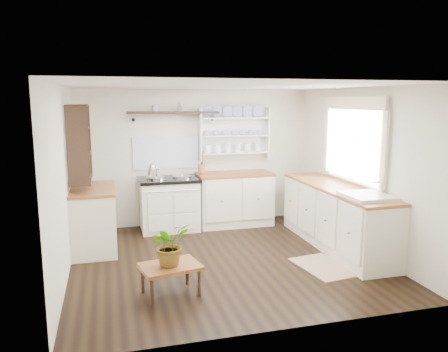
% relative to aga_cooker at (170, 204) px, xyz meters
% --- Properties ---
extents(floor, '(4.00, 3.80, 0.01)m').
position_rel_aga_cooker_xyz_m(floor, '(0.52, -1.57, -0.44)').
color(floor, black).
rests_on(floor, ground).
extents(wall_back, '(4.00, 0.02, 2.30)m').
position_rel_aga_cooker_xyz_m(wall_back, '(0.52, 0.33, 0.71)').
color(wall_back, beige).
rests_on(wall_back, ground).
extents(wall_right, '(0.02, 3.80, 2.30)m').
position_rel_aga_cooker_xyz_m(wall_right, '(2.52, -1.57, 0.71)').
color(wall_right, beige).
rests_on(wall_right, ground).
extents(wall_left, '(0.02, 3.80, 2.30)m').
position_rel_aga_cooker_xyz_m(wall_left, '(-1.48, -1.57, 0.71)').
color(wall_left, beige).
rests_on(wall_left, ground).
extents(ceiling, '(4.00, 3.80, 0.01)m').
position_rel_aga_cooker_xyz_m(ceiling, '(0.52, -1.57, 1.86)').
color(ceiling, white).
rests_on(ceiling, wall_back).
extents(window, '(0.08, 1.55, 1.22)m').
position_rel_aga_cooker_xyz_m(window, '(2.47, -1.42, 1.12)').
color(window, white).
rests_on(window, wall_right).
extents(aga_cooker, '(0.97, 0.68, 0.90)m').
position_rel_aga_cooker_xyz_m(aga_cooker, '(0.00, 0.00, 0.00)').
color(aga_cooker, white).
rests_on(aga_cooker, floor).
extents(back_cabinets, '(1.27, 0.63, 0.90)m').
position_rel_aga_cooker_xyz_m(back_cabinets, '(1.12, 0.03, 0.02)').
color(back_cabinets, silver).
rests_on(back_cabinets, floor).
extents(right_cabinets, '(0.62, 2.43, 0.90)m').
position_rel_aga_cooker_xyz_m(right_cabinets, '(2.22, -1.47, 0.02)').
color(right_cabinets, silver).
rests_on(right_cabinets, floor).
extents(belfast_sink, '(0.55, 0.60, 0.45)m').
position_rel_aga_cooker_xyz_m(belfast_sink, '(2.22, -2.22, 0.36)').
color(belfast_sink, white).
rests_on(belfast_sink, right_cabinets).
extents(left_cabinets, '(0.62, 1.13, 0.90)m').
position_rel_aga_cooker_xyz_m(left_cabinets, '(-1.18, -0.67, 0.02)').
color(left_cabinets, silver).
rests_on(left_cabinets, floor).
extents(plate_rack, '(1.20, 0.22, 0.90)m').
position_rel_aga_cooker_xyz_m(plate_rack, '(1.17, 0.29, 1.11)').
color(plate_rack, white).
rests_on(plate_rack, wall_back).
extents(high_shelf, '(1.50, 0.29, 0.16)m').
position_rel_aga_cooker_xyz_m(high_shelf, '(0.12, 0.21, 1.47)').
color(high_shelf, black).
rests_on(high_shelf, wall_back).
extents(left_shelving, '(0.28, 0.80, 1.05)m').
position_rel_aga_cooker_xyz_m(left_shelving, '(-1.32, -0.67, 1.11)').
color(left_shelving, black).
rests_on(left_shelving, wall_left).
extents(kettle, '(0.17, 0.17, 0.20)m').
position_rel_aga_cooker_xyz_m(kettle, '(-0.28, -0.12, 0.59)').
color(kettle, silver).
rests_on(kettle, aga_cooker).
extents(utensil_crock, '(0.13, 0.13, 0.15)m').
position_rel_aga_cooker_xyz_m(utensil_crock, '(0.57, 0.11, 0.54)').
color(utensil_crock, '#A2613B').
rests_on(utensil_crock, back_cabinets).
extents(center_table, '(0.71, 0.57, 0.34)m').
position_rel_aga_cooker_xyz_m(center_table, '(-0.34, -2.45, -0.14)').
color(center_table, brown).
rests_on(center_table, floor).
extents(potted_plant, '(0.55, 0.52, 0.47)m').
position_rel_aga_cooker_xyz_m(potted_plant, '(-0.34, -2.45, 0.14)').
color(potted_plant, '#3F7233').
rests_on(potted_plant, center_table).
extents(floor_rug, '(0.66, 0.92, 0.02)m').
position_rel_aga_cooker_xyz_m(floor_rug, '(1.67, -2.18, -0.43)').
color(floor_rug, '#7F684A').
rests_on(floor_rug, floor).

